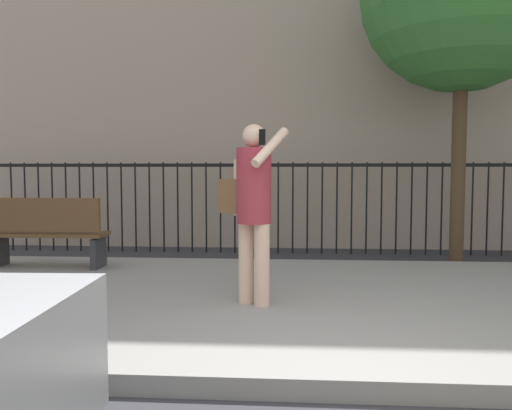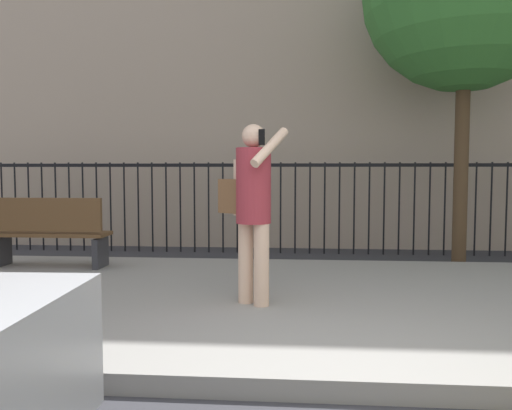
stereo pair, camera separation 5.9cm
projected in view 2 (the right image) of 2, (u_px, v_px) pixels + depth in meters
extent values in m
plane|color=#333338|center=(350.00, 405.00, 3.25)|extent=(60.00, 60.00, 0.00)
cube|color=gray|center=(329.00, 303.00, 5.43)|extent=(28.00, 4.40, 0.15)
cube|color=black|center=(317.00, 165.00, 9.01)|extent=(12.00, 0.04, 0.06)
cylinder|color=black|center=(2.00, 206.00, 9.53)|extent=(0.03, 0.03, 1.60)
cylinder|color=black|center=(16.00, 206.00, 9.51)|extent=(0.03, 0.03, 1.60)
cylinder|color=black|center=(29.00, 206.00, 9.49)|extent=(0.03, 0.03, 1.60)
cylinder|color=black|center=(42.00, 207.00, 9.47)|extent=(0.03, 0.03, 1.60)
cylinder|color=black|center=(56.00, 207.00, 9.45)|extent=(0.03, 0.03, 1.60)
cylinder|color=black|center=(70.00, 207.00, 9.43)|extent=(0.03, 0.03, 1.60)
cylinder|color=black|center=(83.00, 207.00, 9.41)|extent=(0.03, 0.03, 1.60)
cylinder|color=black|center=(97.00, 207.00, 9.38)|extent=(0.03, 0.03, 1.60)
cylinder|color=black|center=(111.00, 207.00, 9.36)|extent=(0.03, 0.03, 1.60)
cylinder|color=black|center=(124.00, 207.00, 9.34)|extent=(0.03, 0.03, 1.60)
cylinder|color=black|center=(138.00, 207.00, 9.32)|extent=(0.03, 0.03, 1.60)
cylinder|color=black|center=(152.00, 207.00, 9.30)|extent=(0.03, 0.03, 1.60)
cylinder|color=black|center=(166.00, 207.00, 9.28)|extent=(0.03, 0.03, 1.60)
cylinder|color=black|center=(180.00, 207.00, 9.26)|extent=(0.03, 0.03, 1.60)
cylinder|color=black|center=(194.00, 207.00, 9.24)|extent=(0.03, 0.03, 1.60)
cylinder|color=black|center=(209.00, 208.00, 9.22)|extent=(0.03, 0.03, 1.60)
cylinder|color=black|center=(223.00, 208.00, 9.20)|extent=(0.03, 0.03, 1.60)
cylinder|color=black|center=(237.00, 208.00, 9.18)|extent=(0.03, 0.03, 1.60)
cylinder|color=black|center=(252.00, 208.00, 9.16)|extent=(0.03, 0.03, 1.60)
cylinder|color=black|center=(266.00, 208.00, 9.14)|extent=(0.03, 0.03, 1.60)
cylinder|color=black|center=(281.00, 208.00, 9.12)|extent=(0.03, 0.03, 1.60)
cylinder|color=black|center=(295.00, 208.00, 9.09)|extent=(0.03, 0.03, 1.60)
cylinder|color=black|center=(310.00, 208.00, 9.07)|extent=(0.03, 0.03, 1.60)
cylinder|color=black|center=(325.00, 208.00, 9.05)|extent=(0.03, 0.03, 1.60)
cylinder|color=black|center=(339.00, 208.00, 9.03)|extent=(0.03, 0.03, 1.60)
cylinder|color=black|center=(354.00, 208.00, 9.01)|extent=(0.03, 0.03, 1.60)
cylinder|color=black|center=(369.00, 208.00, 8.99)|extent=(0.03, 0.03, 1.60)
cylinder|color=black|center=(384.00, 209.00, 8.97)|extent=(0.03, 0.03, 1.60)
cylinder|color=black|center=(399.00, 209.00, 8.95)|extent=(0.03, 0.03, 1.60)
cylinder|color=black|center=(414.00, 209.00, 8.93)|extent=(0.03, 0.03, 1.60)
cylinder|color=black|center=(429.00, 209.00, 8.91)|extent=(0.03, 0.03, 1.60)
cylinder|color=black|center=(445.00, 209.00, 8.89)|extent=(0.03, 0.03, 1.60)
cylinder|color=black|center=(460.00, 209.00, 8.87)|extent=(0.03, 0.03, 1.60)
cylinder|color=black|center=(475.00, 209.00, 8.85)|extent=(0.03, 0.03, 1.60)
cylinder|color=black|center=(491.00, 209.00, 8.83)|extent=(0.03, 0.03, 1.60)
cylinder|color=black|center=(506.00, 209.00, 8.81)|extent=(0.03, 0.03, 1.60)
cylinder|color=beige|center=(261.00, 265.00, 5.02)|extent=(0.15, 0.15, 0.80)
cylinder|color=beige|center=(246.00, 263.00, 5.15)|extent=(0.15, 0.15, 0.80)
cylinder|color=#992D38|center=(253.00, 186.00, 5.03)|extent=(0.47, 0.47, 0.73)
sphere|color=beige|center=(253.00, 136.00, 5.00)|extent=(0.23, 0.23, 0.23)
cylinder|color=beige|center=(270.00, 147.00, 4.88)|extent=(0.36, 0.47, 0.39)
cylinder|color=beige|center=(238.00, 187.00, 5.16)|extent=(0.09, 0.09, 0.56)
cube|color=black|center=(262.00, 137.00, 4.86)|extent=(0.06, 0.05, 0.15)
cube|color=brown|center=(234.00, 196.00, 5.21)|extent=(0.32, 0.29, 0.34)
cube|color=brown|center=(50.00, 234.00, 7.06)|extent=(1.60, 0.45, 0.05)
cube|color=brown|center=(42.00, 215.00, 6.85)|extent=(1.60, 0.06, 0.44)
cube|color=#333338|center=(1.00, 251.00, 7.13)|extent=(0.08, 0.41, 0.40)
cube|color=#333338|center=(100.00, 253.00, 7.02)|extent=(0.08, 0.41, 0.40)
cylinder|color=#4C3823|center=(461.00, 157.00, 7.90)|extent=(0.21, 0.21, 3.34)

